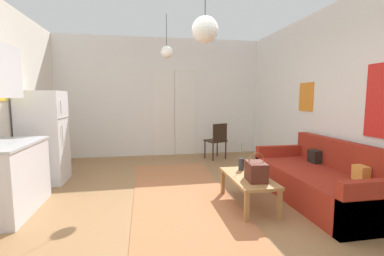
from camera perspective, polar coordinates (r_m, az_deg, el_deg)
The scene contains 13 objects.
ground_plane at distance 3.48m, azimuth -2.21°, elevation -18.84°, with size 5.52×7.58×0.10m, color #996D44.
wall_back at distance 6.66m, azimuth -6.49°, elevation 6.43°, with size 5.12×0.13×2.88m.
wall_right at distance 4.28m, azimuth 33.34°, elevation 5.48°, with size 0.12×7.18×2.88m.
area_rug at distance 3.97m, azimuth -2.06°, elevation -14.66°, with size 1.38×3.78×0.01m, color #B26B42.
couch at distance 4.22m, azimuth 26.34°, elevation -10.32°, with size 0.95×2.07×0.83m.
coffee_table at distance 3.68m, azimuth 11.96°, elevation -10.91°, with size 0.49×1.02×0.40m.
bamboo_vase at distance 3.92m, azimuth 10.54°, elevation -7.63°, with size 0.08×0.08×0.39m.
handbag at distance 3.48m, azimuth 13.60°, elevation -8.98°, with size 0.26×0.35×0.36m.
refrigerator at distance 5.11m, azimuth -29.20°, elevation -1.76°, with size 0.67×0.65×1.55m.
kitchen_counter at distance 4.00m, azimuth -35.49°, elevation -3.81°, with size 0.61×1.16×2.11m.
accent_chair at distance 6.21m, azimuth 5.39°, elevation -2.37°, with size 0.53×0.52×0.85m.
pendant_lamp_near at distance 2.77m, azimuth 2.82°, elevation 20.37°, with size 0.26×0.26×0.91m.
pendant_lamp_far at distance 4.85m, azimuth -5.47°, elevation 15.97°, with size 0.21×0.21×0.75m.
Camera 1 is at (-0.44, -3.11, 1.44)m, focal length 24.81 mm.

